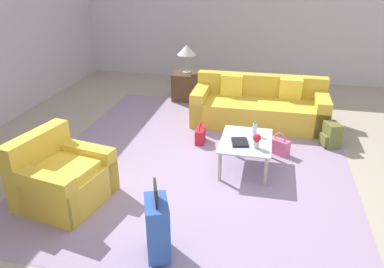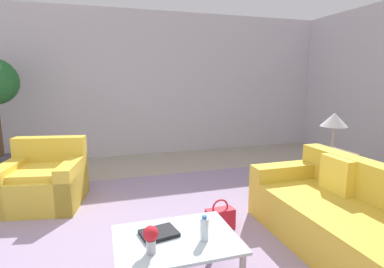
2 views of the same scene
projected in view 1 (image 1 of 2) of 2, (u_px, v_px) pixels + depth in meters
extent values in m
plane|color=#A89E89|center=(206.00, 178.00, 5.19)|extent=(12.00, 12.00, 0.00)
cube|color=silver|center=(244.00, 16.00, 9.05)|extent=(0.12, 8.00, 3.10)
cube|color=#9984A3|center=(200.00, 156.00, 5.76)|extent=(5.20, 4.40, 0.01)
cube|color=gold|center=(258.00, 112.00, 6.85)|extent=(0.98, 2.39, 0.45)
cube|color=gold|center=(260.00, 96.00, 7.11)|extent=(0.22, 2.39, 0.83)
cube|color=gold|center=(320.00, 112.00, 6.61)|extent=(0.98, 0.24, 0.63)
cube|color=gold|center=(201.00, 104.00, 7.02)|extent=(0.98, 0.24, 0.63)
cube|color=yellow|center=(291.00, 89.00, 6.78)|extent=(0.17, 0.40, 0.41)
cube|color=yellow|center=(232.00, 86.00, 6.99)|extent=(0.12, 0.40, 0.40)
cube|color=gold|center=(65.00, 185.00, 4.61)|extent=(1.12, 1.08, 0.44)
cube|color=gold|center=(40.00, 165.00, 4.65)|extent=(0.99, 0.38, 0.86)
cube|color=gold|center=(84.00, 165.00, 4.90)|extent=(0.37, 0.94, 0.60)
cube|color=gold|center=(42.00, 196.00, 4.25)|extent=(0.37, 0.94, 0.60)
cube|color=yellow|center=(66.00, 168.00, 4.48)|extent=(0.84, 0.78, 0.08)
cube|color=silver|center=(246.00, 141.00, 5.27)|extent=(0.96, 0.71, 0.02)
cylinder|color=#ADA899|center=(220.00, 167.00, 5.04)|extent=(0.05, 0.05, 0.42)
cylinder|color=#ADA899|center=(228.00, 140.00, 5.81)|extent=(0.05, 0.05, 0.42)
cylinder|color=#ADA899|center=(266.00, 172.00, 4.93)|extent=(0.05, 0.05, 0.42)
cylinder|color=#ADA899|center=(268.00, 144.00, 5.69)|extent=(0.05, 0.05, 0.42)
cylinder|color=silver|center=(255.00, 129.00, 5.39)|extent=(0.06, 0.06, 0.18)
cylinder|color=#2D6BBC|center=(255.00, 123.00, 5.35)|extent=(0.04, 0.04, 0.02)
cube|color=black|center=(240.00, 142.00, 5.17)|extent=(0.32, 0.27, 0.03)
cylinder|color=#B2B7BC|center=(256.00, 145.00, 5.02)|extent=(0.07, 0.07, 0.10)
sphere|color=red|center=(257.00, 138.00, 4.98)|extent=(0.11, 0.11, 0.11)
cube|color=#513823|center=(187.00, 86.00, 8.11)|extent=(0.56, 0.56, 0.58)
cylinder|color=#ADA899|center=(187.00, 72.00, 7.98)|extent=(0.18, 0.18, 0.02)
cylinder|color=#ADA899|center=(187.00, 63.00, 7.90)|extent=(0.04, 0.04, 0.36)
cone|color=white|center=(187.00, 50.00, 7.79)|extent=(0.39, 0.39, 0.20)
cube|color=#2851AD|center=(157.00, 228.00, 3.66)|extent=(0.45, 0.35, 0.60)
cube|color=black|center=(156.00, 193.00, 3.50)|extent=(0.23, 0.11, 0.20)
cylinder|color=black|center=(160.00, 263.00, 3.67)|extent=(0.04, 0.05, 0.05)
cylinder|color=black|center=(157.00, 244.00, 3.92)|extent=(0.04, 0.05, 0.05)
cube|color=red|center=(200.00, 136.00, 6.18)|extent=(0.33, 0.16, 0.24)
torus|color=red|center=(200.00, 128.00, 6.12)|extent=(0.20, 0.03, 0.20)
cube|color=pink|center=(279.00, 147.00, 5.80)|extent=(0.29, 0.35, 0.24)
torus|color=pink|center=(280.00, 139.00, 5.74)|extent=(0.12, 0.18, 0.20)
cube|color=olive|center=(331.00, 135.00, 6.01)|extent=(0.35, 0.29, 0.40)
cube|color=olive|center=(324.00, 140.00, 6.03)|extent=(0.22, 0.13, 0.18)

